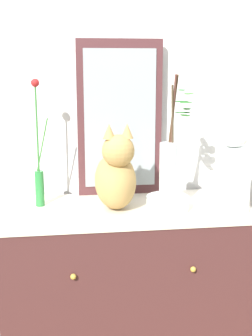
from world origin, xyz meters
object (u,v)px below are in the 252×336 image
object	(u,v)px
mirror_leaning	(119,119)
bowl_porcelain	(167,204)
sideboard	(126,300)
jar_lidded_porcelain	(232,173)
cat_sitting	(116,175)
vase_glass_clear	(169,163)
vase_slim_green	(39,169)

from	to	relation	value
mirror_leaning	bowl_porcelain	distance (m)	0.49
sideboard	jar_lidded_porcelain	size ratio (longest dim) A/B	3.02
sideboard	bowl_porcelain	world-z (taller)	bowl_porcelain
cat_sitting	vase_glass_clear	bearing A→B (deg)	-15.81
bowl_porcelain	cat_sitting	bearing A→B (deg)	163.78
cat_sitting	vase_slim_green	distance (m)	0.35
sideboard	jar_lidded_porcelain	world-z (taller)	jar_lidded_porcelain
cat_sitting	bowl_porcelain	distance (m)	0.26
bowl_porcelain	jar_lidded_porcelain	bearing A→B (deg)	-5.75
cat_sitting	vase_slim_green	world-z (taller)	vase_slim_green
sideboard	vase_glass_clear	world-z (taller)	vase_glass_clear
cat_sitting	jar_lidded_porcelain	world-z (taller)	cat_sitting
vase_slim_green	cat_sitting	bearing A→B (deg)	-15.47
bowl_porcelain	mirror_leaning	bearing A→B (deg)	119.79
mirror_leaning	vase_glass_clear	world-z (taller)	mirror_leaning
vase_glass_clear	bowl_porcelain	bearing A→B (deg)	-178.02
cat_sitting	jar_lidded_porcelain	distance (m)	0.51
mirror_leaning	bowl_porcelain	bearing A→B (deg)	-60.21
cat_sitting	sideboard	bearing A→B (deg)	23.03
vase_glass_clear	jar_lidded_porcelain	distance (m)	0.28
mirror_leaning	vase_glass_clear	size ratio (longest dim) A/B	1.43
vase_slim_green	vase_glass_clear	xyz separation A→B (m)	(0.56, -0.16, 0.05)
sideboard	cat_sitting	xyz separation A→B (m)	(-0.05, -0.02, 0.61)
vase_slim_green	bowl_porcelain	xyz separation A→B (m)	(0.55, -0.16, -0.14)
cat_sitting	bowl_porcelain	world-z (taller)	cat_sitting
sideboard	jar_lidded_porcelain	distance (m)	0.78
cat_sitting	vase_slim_green	xyz separation A→B (m)	(-0.33, 0.09, 0.01)
sideboard	vase_slim_green	bearing A→B (deg)	169.32
sideboard	bowl_porcelain	size ratio (longest dim) A/B	6.11
sideboard	vase_glass_clear	size ratio (longest dim) A/B	2.15
mirror_leaning	bowl_porcelain	size ratio (longest dim) A/B	4.06
jar_lidded_porcelain	bowl_porcelain	bearing A→B (deg)	174.25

